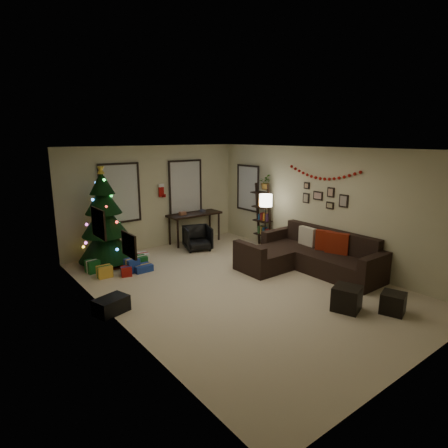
{
  "coord_description": "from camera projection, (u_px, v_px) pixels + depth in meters",
  "views": [
    {
      "loc": [
        -4.54,
        -5.42,
        2.93
      ],
      "look_at": [
        0.1,
        0.6,
        1.15
      ],
      "focal_mm": 30.15,
      "sensor_mm": 36.0,
      "label": 1
    }
  ],
  "objects": [
    {
      "name": "pillow_red_b",
      "position": [
        327.0,
        241.0,
        8.39
      ],
      "size": [
        0.32,
        0.5,
        0.49
      ],
      "primitive_type": "cube",
      "rotation": [
        0.0,
        0.0,
        0.42
      ],
      "color": "maroon",
      "rests_on": "sofa"
    },
    {
      "name": "sofa",
      "position": [
        307.0,
        257.0,
        8.41
      ],
      "size": [
        1.96,
        2.84,
        0.89
      ],
      "color": "black",
      "rests_on": "floor"
    },
    {
      "name": "pillow_cream",
      "position": [
        307.0,
        237.0,
        8.82
      ],
      "size": [
        0.15,
        0.46,
        0.45
      ],
      "primitive_type": "cube",
      "rotation": [
        0.0,
        0.0,
        -0.05
      ],
      "color": "beige",
      "rests_on": "sofa"
    },
    {
      "name": "window_back_left",
      "position": [
        120.0,
        193.0,
        9.31
      ],
      "size": [
        1.05,
        0.06,
        1.5
      ],
      "color": "#728CB2",
      "rests_on": "wall_back"
    },
    {
      "name": "wall_front",
      "position": [
        424.0,
        270.0,
        4.54
      ],
      "size": [
        5.0,
        0.0,
        5.0
      ],
      "primitive_type": "plane",
      "rotation": [
        -1.57,
        0.0,
        0.0
      ],
      "color": "beige",
      "rests_on": "floor"
    },
    {
      "name": "art_map",
      "position": [
        98.0,
        223.0,
        6.25
      ],
      "size": [
        0.04,
        0.6,
        0.5
      ],
      "color": "black",
      "rests_on": "wall_left"
    },
    {
      "name": "ottoman_near",
      "position": [
        347.0,
        298.0,
        6.46
      ],
      "size": [
        0.56,
        0.56,
        0.42
      ],
      "primitive_type": "cube",
      "rotation": [
        0.0,
        0.0,
        0.35
      ],
      "color": "black",
      "rests_on": "floor"
    },
    {
      "name": "desk",
      "position": [
        195.0,
        217.0,
        10.5
      ],
      "size": [
        1.55,
        0.55,
        0.83
      ],
      "color": "black",
      "rests_on": "floor"
    },
    {
      "name": "christmas_tree",
      "position": [
        105.0,
        223.0,
        8.63
      ],
      "size": [
        1.27,
        1.27,
        2.36
      ],
      "rotation": [
        0.0,
        0.0,
        -0.09
      ],
      "color": "black",
      "rests_on": "floor"
    },
    {
      "name": "art_abstract",
      "position": [
        129.0,
        245.0,
        5.34
      ],
      "size": [
        0.04,
        0.45,
        0.35
      ],
      "color": "black",
      "rests_on": "wall_left"
    },
    {
      "name": "wall_back",
      "position": [
        154.0,
        197.0,
        9.94
      ],
      "size": [
        5.0,
        0.0,
        5.0
      ],
      "primitive_type": "plane",
      "rotation": [
        1.57,
        0.0,
        0.0
      ],
      "color": "beige",
      "rests_on": "floor"
    },
    {
      "name": "stocking_right",
      "position": [
        162.0,
        190.0,
        9.96
      ],
      "size": [
        0.2,
        0.05,
        0.36
      ],
      "color": "#990F0C",
      "rests_on": "wall_back"
    },
    {
      "name": "wall_left",
      "position": [
        114.0,
        242.0,
        5.75
      ],
      "size": [
        0.0,
        7.0,
        7.0
      ],
      "primitive_type": "plane",
      "rotation": [
        1.57,
        0.0,
        1.57
      ],
      "color": "beige",
      "rests_on": "floor"
    },
    {
      "name": "pillow_red_a",
      "position": [
        337.0,
        244.0,
        8.18
      ],
      "size": [
        0.3,
        0.51,
        0.5
      ],
      "primitive_type": "cube",
      "rotation": [
        0.0,
        0.0,
        0.36
      ],
      "color": "maroon",
      "rests_on": "sofa"
    },
    {
      "name": "bookshelf",
      "position": [
        263.0,
        216.0,
        10.07
      ],
      "size": [
        0.3,
        0.51,
        1.72
      ],
      "color": "black",
      "rests_on": "floor"
    },
    {
      "name": "window_back_right",
      "position": [
        185.0,
        187.0,
        10.44
      ],
      "size": [
        1.05,
        0.06,
        1.5
      ],
      "color": "#728CB2",
      "rests_on": "wall_back"
    },
    {
      "name": "ceiling",
      "position": [
        240.0,
        149.0,
        6.93
      ],
      "size": [
        7.0,
        7.0,
        0.0
      ],
      "primitive_type": "plane",
      "rotation": [
        3.14,
        0.0,
        0.0
      ],
      "color": "white",
      "rests_on": "floor"
    },
    {
      "name": "stocking_left",
      "position": [
        147.0,
        196.0,
        9.93
      ],
      "size": [
        0.2,
        0.05,
        0.36
      ],
      "color": "#990F0C",
      "rests_on": "wall_back"
    },
    {
      "name": "wall_right",
      "position": [
        321.0,
        206.0,
        8.73
      ],
      "size": [
        0.0,
        7.0,
        7.0
      ],
      "primitive_type": "plane",
      "rotation": [
        1.57,
        0.0,
        -1.57
      ],
      "color": "beige",
      "rests_on": "floor"
    },
    {
      "name": "ottoman_far",
      "position": [
        393.0,
        303.0,
        6.35
      ],
      "size": [
        0.47,
        0.47,
        0.35
      ],
      "primitive_type": "cube",
      "rotation": [
        0.0,
        0.0,
        0.32
      ],
      "color": "black",
      "rests_on": "floor"
    },
    {
      "name": "floor",
      "position": [
        238.0,
        286.0,
        7.55
      ],
      "size": [
        7.0,
        7.0,
        0.0
      ],
      "primitive_type": "plane",
      "color": "beige",
      "rests_on": "ground"
    },
    {
      "name": "window_right_wall",
      "position": [
        248.0,
        188.0,
        10.64
      ],
      "size": [
        0.06,
        0.9,
        1.3
      ],
      "color": "#728CB2",
      "rests_on": "wall_right"
    },
    {
      "name": "storage_bin",
      "position": [
        111.0,
        305.0,
        6.36
      ],
      "size": [
        0.63,
        0.5,
        0.27
      ],
      "primitive_type": "cube",
      "rotation": [
        0.0,
        0.0,
        0.28
      ],
      "color": "black",
      "rests_on": "floor"
    },
    {
      "name": "garland",
      "position": [
        323.0,
        174.0,
        8.51
      ],
      "size": [
        0.08,
        1.9,
        0.3
      ],
      "primitive_type": null,
      "color": "#A5140C",
      "rests_on": "wall_right"
    },
    {
      "name": "gallery",
      "position": [
        324.0,
        197.0,
        8.61
      ],
      "size": [
        0.03,
        1.25,
        0.54
      ],
      "color": "black",
      "rests_on": "wall_right"
    },
    {
      "name": "potted_plant",
      "position": [
        265.0,
        180.0,
        9.82
      ],
      "size": [
        0.58,
        0.59,
        0.5
      ],
      "primitive_type": "imported",
      "rotation": [
        0.0,
        0.0,
        0.92
      ],
      "color": "#4C4C4C",
      "rests_on": "bookshelf"
    },
    {
      "name": "floor_lamp",
      "position": [
        266.0,
        204.0,
        9.41
      ],
      "size": [
        0.32,
        0.32,
        1.52
      ],
      "rotation": [
        0.0,
        0.0,
        0.08
      ],
      "color": "black",
      "rests_on": "floor"
    },
    {
      "name": "desk_chair",
      "position": [
        198.0,
        238.0,
        9.89
      ],
      "size": [
        0.78,
        0.75,
        0.64
      ],
      "primitive_type": "imported",
      "rotation": [
        0.0,
        0.0,
        -0.33
      ],
      "color": "black",
      "rests_on": "floor"
    },
    {
      "name": "presents",
      "position": [
        127.0,
        265.0,
        8.43
      ],
      "size": [
        1.5,
        1.01,
        0.3
      ],
      "rotation": [
        0.0,
        0.0,
        -0.39
      ],
      "color": "#14591E",
      "rests_on": "floor"
    }
  ]
}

